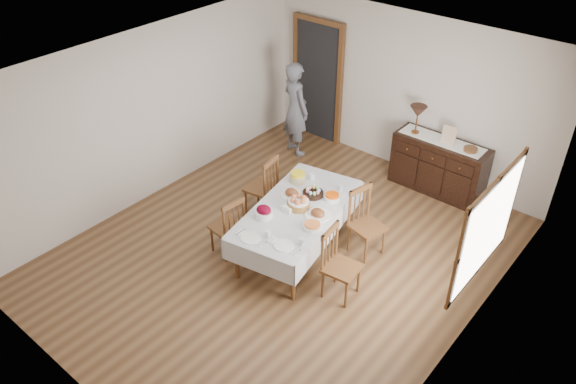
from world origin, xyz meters
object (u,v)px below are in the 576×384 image
Objects in this scene: chair_right_far at (365,222)px; person at (296,106)px; sideboard at (438,166)px; chair_left_far at (264,186)px; dining_table at (297,213)px; table_lamp at (418,112)px; chair_left_near at (229,226)px; chair_right_near at (338,263)px.

person reaches higher than chair_right_far.
person is at bearing -169.00° from sideboard.
person is (-0.81, 1.72, 0.39)m from chair_left_far.
dining_table is at bearing -106.59° from sideboard.
table_lamp is (-0.40, 1.95, 0.73)m from chair_right_far.
sideboard is at bearing 163.15° from chair_left_near.
chair_right_far is at bearing 88.61° from chair_left_far.
chair_left_far reaches higher than dining_table.
person is 2.10m from table_lamp.
chair_right_near is (1.81, -0.68, -0.00)m from chair_left_far.
chair_left_near is at bearing 5.73° from chair_left_far.
dining_table is at bearing 63.27° from chair_right_near.
chair_left_near is 0.94× the size of chair_right_near.
table_lamp reaches higher than sideboard.
chair_right_far is at bearing -78.39° from table_lamp.
person reaches higher than chair_right_near.
chair_left_near is 0.93× the size of chair_right_far.
chair_right_near is at bearing 60.51° from chair_left_far.
sideboard is at bearing 11.92° from chair_right_far.
chair_right_far reaches higher than sideboard.
chair_right_far reaches higher than chair_left_near.
table_lamp is at bearing 141.73° from chair_left_far.
dining_table is 2.66m from sideboard.
chair_left_far is 1.94m from person.
chair_right_far reaches higher than chair_right_near.
chair_right_near is (0.91, -0.33, -0.12)m from dining_table.
chair_right_near is 0.67× the size of sideboard.
chair_left_far is 1.00× the size of chair_right_near.
table_lamp is (1.21, 2.17, 0.74)m from chair_left_far.
table_lamp reaches higher than chair_right_far.
dining_table is at bearing -96.90° from table_lamp.
chair_left_far reaches higher than chair_left_near.
chair_right_near is 0.99× the size of chair_right_far.
chair_left_far reaches higher than sideboard.
chair_right_far is 2.87m from person.
chair_right_near is at bearing -87.07° from sideboard.
chair_right_near is at bearing -153.87° from chair_right_far.
chair_left_far is 0.99× the size of chair_right_far.
chair_left_near is (-0.65, -0.63, -0.15)m from dining_table.
person is at bearing 119.02° from dining_table.
chair_right_far is 2.12× the size of table_lamp.
person is at bearing 40.98° from chair_right_near.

